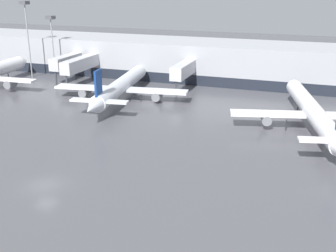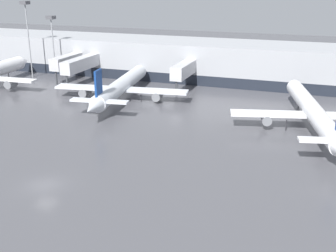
% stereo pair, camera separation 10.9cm
% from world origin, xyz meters
% --- Properties ---
extents(ground_plane, '(320.00, 320.00, 0.00)m').
position_xyz_m(ground_plane, '(0.00, 0.00, 0.00)').
color(ground_plane, '#4C4C51').
extents(terminal_building, '(160.00, 29.49, 9.00)m').
position_xyz_m(terminal_building, '(-0.18, 61.83, 4.50)').
color(terminal_building, '#9EA0A5').
rests_on(terminal_building, ground_plane).
extents(parked_jet_1, '(27.51, 36.15, 8.59)m').
position_xyz_m(parked_jet_1, '(-7.80, 37.25, 2.71)').
color(parked_jet_1, silver).
rests_on(parked_jet_1, ground_plane).
extents(parked_jet_2, '(26.16, 38.43, 8.84)m').
position_xyz_m(parked_jet_2, '(29.28, 31.15, 3.04)').
color(parked_jet_2, white).
rests_on(parked_jet_2, ground_plane).
extents(apron_light_mast_1, '(1.80, 1.80, 18.37)m').
position_xyz_m(apron_light_mast_1, '(-37.73, 48.74, 14.49)').
color(apron_light_mast_1, gray).
rests_on(apron_light_mast_1, ground_plane).
extents(apron_light_mast_3, '(1.80, 1.80, 14.93)m').
position_xyz_m(apron_light_mast_3, '(-32.55, 51.18, 12.07)').
color(apron_light_mast_3, gray).
rests_on(apron_light_mast_3, ground_plane).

